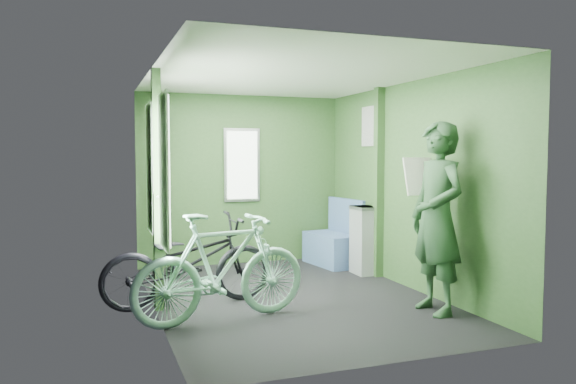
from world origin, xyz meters
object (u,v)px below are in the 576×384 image
object	(u,v)px
bicycle_black	(189,306)
bench_seat	(334,245)
waste_box	(364,240)
passenger	(437,218)
bicycle_mint	(222,322)

from	to	relation	value
bicycle_black	bench_seat	distance (m)	2.65
bicycle_black	waste_box	bearing A→B (deg)	-75.98
passenger	waste_box	distance (m)	1.85
bicycle_mint	waste_box	xyz separation A→B (m)	(2.14, 1.40, 0.42)
passenger	bench_seat	size ratio (longest dim) A/B	2.00
bicycle_mint	waste_box	world-z (taller)	waste_box
passenger	waste_box	xyz separation A→B (m)	(0.16, 1.78, -0.48)
bicycle_black	bicycle_mint	world-z (taller)	bicycle_mint
bicycle_mint	bench_seat	xyz separation A→B (m)	(2.02, 2.06, 0.26)
bicycle_black	passenger	world-z (taller)	passenger
waste_box	bench_seat	distance (m)	0.69
bench_seat	bicycle_mint	bearing A→B (deg)	-141.85
bicycle_mint	passenger	xyz separation A→B (m)	(1.97, -0.38, 0.90)
bicycle_black	bench_seat	world-z (taller)	bench_seat
bicycle_black	passenger	distance (m)	2.55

